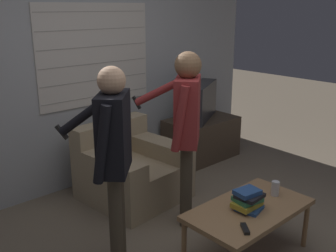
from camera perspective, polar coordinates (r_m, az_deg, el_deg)
name	(u,v)px	position (r m, az deg, el deg)	size (l,w,h in m)	color
wall_back	(78,71)	(4.33, -12.94, 7.80)	(5.20, 0.08, 2.55)	#ADB2B7
armchair_beige	(130,169)	(4.17, -5.49, -6.30)	(0.99, 0.99, 0.77)	tan
coffee_table	(249,212)	(3.21, 11.65, -12.14)	(1.02, 0.56, 0.44)	#9E754C
tv_stand	(201,138)	(5.22, 4.83, -1.74)	(0.92, 0.59, 0.54)	#4C3D2D
tv	(202,101)	(5.08, 4.94, 3.60)	(0.79, 0.56, 0.46)	#2D2D33
person_left_standing	(113,146)	(2.87, -8.01, -2.89)	(0.47, 0.72, 1.55)	#4C4233
person_right_standing	(186,119)	(3.42, 2.63, 1.09)	(0.49, 0.77, 1.58)	#4C4233
book_stack	(248,200)	(3.13, 11.53, -10.47)	(0.23, 0.22, 0.16)	#284C89
soda_can	(275,188)	(3.40, 15.30, -8.72)	(0.07, 0.07, 0.13)	silver
spare_remote	(245,229)	(2.89, 11.12, -14.42)	(0.11, 0.13, 0.02)	black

